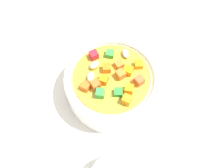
% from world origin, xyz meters
% --- Properties ---
extents(ground_plane, '(1.40, 1.40, 0.02)m').
position_xyz_m(ground_plane, '(0.00, 0.00, -0.01)').
color(ground_plane, silver).
extents(soup_bowl_main, '(0.15, 0.15, 0.07)m').
position_xyz_m(soup_bowl_main, '(0.00, 0.00, 0.03)').
color(soup_bowl_main, white).
rests_on(soup_bowl_main, ground_plane).
extents(spoon, '(0.19, 0.03, 0.01)m').
position_xyz_m(spoon, '(-0.06, 0.10, 0.00)').
color(spoon, silver).
rests_on(spoon, ground_plane).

